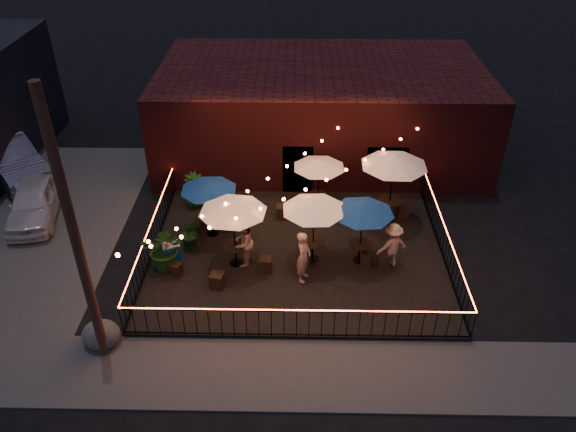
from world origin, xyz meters
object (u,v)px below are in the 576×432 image
cafe_table_3 (319,164)px  boulder (101,335)px  cafe_table_0 (233,208)px  cafe_table_5 (394,162)px  cafe_table_4 (363,209)px  cooler (172,253)px  utility_pole (75,239)px  cafe_table_2 (314,206)px  cafe_table_1 (208,187)px

cafe_table_3 → boulder: cafe_table_3 is taller
cafe_table_0 → cafe_table_5: 6.14m
cafe_table_4 → cooler: size_ratio=3.39×
utility_pole → cafe_table_0: 5.41m
cafe_table_2 → boulder: (-6.08, -3.89, -1.90)m
cafe_table_5 → utility_pole: bearing=-142.7°
cafe_table_3 → cafe_table_4: (1.32, -3.14, 0.09)m
cafe_table_3 → cafe_table_0: bearing=-129.8°
utility_pole → cafe_table_2: utility_pole is taller
cafe_table_5 → cafe_table_3: bearing=167.1°
utility_pole → cafe_table_4: 8.77m
cafe_table_0 → cooler: (-2.16, 0.03, -1.85)m
utility_pole → boulder: 3.63m
boulder → cafe_table_1: bearing=64.9°
cafe_table_4 → cooler: (-6.31, -0.22, -1.69)m
cafe_table_0 → cafe_table_4: 4.16m
cafe_table_2 → cafe_table_4: (1.57, -0.04, -0.07)m
cafe_table_0 → cafe_table_4: bearing=3.4°
cooler → cafe_table_3: bearing=11.9°
cafe_table_2 → cafe_table_3: bearing=85.4°
cafe_table_2 → cafe_table_1: bearing=158.9°
cafe_table_3 → cafe_table_5: 2.74m
cafe_table_2 → utility_pole: bearing=-144.5°
utility_pole → cafe_table_2: (5.93, 4.22, -1.71)m
cafe_table_1 → cafe_table_3: 4.21m
cafe_table_1 → cafe_table_0: bearing=-58.8°
cafe_table_0 → cafe_table_4: size_ratio=1.08×
utility_pole → cafe_table_3: (6.18, 7.32, -1.87)m
cafe_table_2 → cafe_table_4: cafe_table_2 is taller
cafe_table_4 → cafe_table_2: bearing=178.4°
cafe_table_0 → boulder: size_ratio=2.77×
cafe_table_5 → cafe_table_1: bearing=-170.3°
cafe_table_1 → boulder: 6.09m
cafe_table_1 → boulder: bearing=-115.1°
utility_pole → boulder: size_ratio=8.06×
utility_pole → cafe_table_2: 7.48m
cafe_table_4 → cooler: 6.54m
cafe_table_1 → boulder: (-2.48, -5.28, -1.76)m
cafe_table_1 → boulder: cafe_table_1 is taller
cafe_table_3 → utility_pole: bearing=-130.2°
cafe_table_1 → cooler: size_ratio=3.38×
utility_pole → cafe_table_4: (7.50, 4.18, -1.78)m
utility_pole → cafe_table_3: utility_pole is taller
cafe_table_1 → cafe_table_5: (6.49, 1.11, 0.44)m
cooler → cafe_table_1: bearing=33.3°
utility_pole → cooler: bearing=73.3°
utility_pole → cafe_table_5: size_ratio=2.55×
cafe_table_2 → cafe_table_5: bearing=40.9°
cafe_table_4 → cafe_table_1: bearing=164.5°
cafe_table_0 → cafe_table_3: 4.43m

